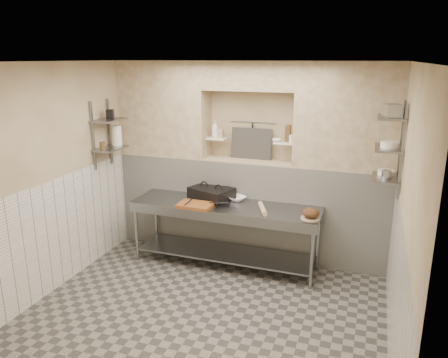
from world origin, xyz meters
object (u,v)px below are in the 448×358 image
at_px(rolling_pin, 262,208).
at_px(bottle_soap, 215,129).
at_px(prep_table, 225,223).
at_px(bowl_alcove, 277,140).
at_px(bread_loaf, 311,213).
at_px(mixing_bowl, 237,198).
at_px(panini_press, 212,193).
at_px(cutting_board, 195,205).
at_px(jug_left, 117,136).

relative_size(rolling_pin, bottle_soap, 1.69).
relative_size(prep_table, bowl_alcove, 19.74).
xyz_separation_m(bread_loaf, bowl_alcove, (-0.61, 0.69, 0.76)).
bearing_deg(prep_table, mixing_bowl, 68.33).
bearing_deg(rolling_pin, mixing_bowl, 146.02).
xyz_separation_m(panini_press, mixing_bowl, (0.37, 0.02, -0.05)).
height_order(prep_table, panini_press, panini_press).
height_order(prep_table, bowl_alcove, bowl_alcove).
bearing_deg(mixing_bowl, cutting_board, -136.03).
xyz_separation_m(panini_press, bottle_soap, (-0.07, 0.33, 0.86)).
bearing_deg(mixing_bowl, bottle_soap, 145.22).
relative_size(prep_table, jug_left, 9.12).
xyz_separation_m(panini_press, cutting_board, (-0.08, -0.41, -0.06)).
bearing_deg(bottle_soap, cutting_board, -91.04).
bearing_deg(bread_loaf, rolling_pin, 172.67).
height_order(cutting_board, bowl_alcove, bowl_alcove).
height_order(mixing_bowl, bottle_soap, bottle_soap).
relative_size(prep_table, mixing_bowl, 10.85).
bearing_deg(cutting_board, mixing_bowl, 43.97).
distance_m(panini_press, bowl_alcove, 1.18).
xyz_separation_m(prep_table, panini_press, (-0.28, 0.22, 0.34)).
bearing_deg(mixing_bowl, rolling_pin, -33.98).
relative_size(bottle_soap, jug_left, 0.90).
xyz_separation_m(cutting_board, bowl_alcove, (0.93, 0.74, 0.81)).
distance_m(cutting_board, rolling_pin, 0.91).
height_order(bread_loaf, jug_left, jug_left).
relative_size(cutting_board, rolling_pin, 1.07).
xyz_separation_m(prep_table, mixing_bowl, (0.10, 0.24, 0.29)).
distance_m(prep_table, bottle_soap, 1.36).
bearing_deg(cutting_board, panini_press, 79.24).
bearing_deg(panini_press, bread_loaf, 5.98).
bearing_deg(bowl_alcove, rolling_pin, -92.48).
bearing_deg(bottle_soap, panini_press, -78.72).
height_order(bottle_soap, bowl_alcove, bottle_soap).
height_order(panini_press, jug_left, jug_left).
xyz_separation_m(bowl_alcove, jug_left, (-2.24, -0.50, 0.02)).
relative_size(prep_table, panini_press, 3.80).
distance_m(rolling_pin, jug_left, 2.36).
xyz_separation_m(mixing_bowl, bowl_alcove, (0.47, 0.31, 0.80)).
relative_size(rolling_pin, jug_left, 1.52).
bearing_deg(bowl_alcove, prep_table, -136.26).
bearing_deg(rolling_pin, cutting_board, -171.56).
bearing_deg(jug_left, cutting_board, -10.17).
height_order(panini_press, mixing_bowl, panini_press).
xyz_separation_m(prep_table, jug_left, (-1.67, 0.04, 1.11)).
relative_size(mixing_bowl, rolling_pin, 0.56).
bearing_deg(panini_press, bottle_soap, 121.18).
distance_m(mixing_bowl, bread_loaf, 1.15).
distance_m(rolling_pin, bowl_alcove, 1.00).
xyz_separation_m(panini_press, bread_loaf, (1.46, -0.36, -0.00)).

